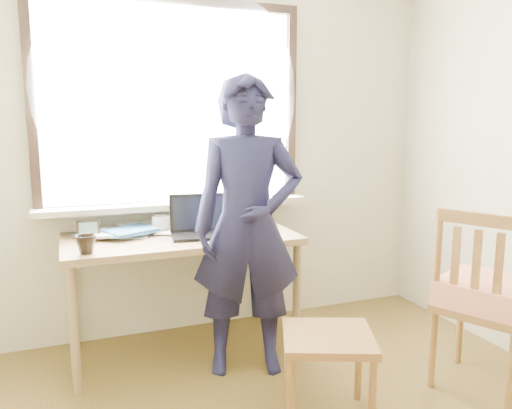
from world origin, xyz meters
name	(u,v)px	position (x,y,z in m)	size (l,w,h in m)	color
room_shell	(321,82)	(-0.02, 0.20, 1.64)	(3.52, 4.02, 2.61)	beige
desk	(181,248)	(-0.24, 1.63, 0.70)	(1.45, 0.73, 0.78)	olive
laptop	(200,226)	(-0.12, 1.60, 0.84)	(0.40, 0.34, 0.25)	black
mug_white	(161,224)	(-0.33, 1.80, 0.83)	(0.13, 0.13, 0.10)	white
mug_dark	(86,244)	(-0.82, 1.38, 0.83)	(0.11, 0.11, 0.10)	black
mouse	(251,230)	(0.20, 1.53, 0.80)	(0.10, 0.07, 0.04)	black
desk_clutter	(141,229)	(-0.47, 1.79, 0.80)	(0.81, 0.50, 0.05)	teal
book_a	(124,231)	(-0.57, 1.85, 0.79)	(0.18, 0.24, 0.02)	white
book_b	(231,223)	(0.17, 1.86, 0.79)	(0.18, 0.24, 0.02)	white
picture_frame	(88,231)	(-0.79, 1.73, 0.83)	(0.14, 0.02, 0.11)	black
work_chair	(328,347)	(0.27, 0.61, 0.38)	(0.57, 0.56, 0.45)	olive
side_chair	(486,296)	(1.23, 0.56, 0.54)	(0.62, 0.63, 1.04)	olive
person	(248,227)	(0.08, 1.26, 0.88)	(0.65, 0.42, 1.77)	black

